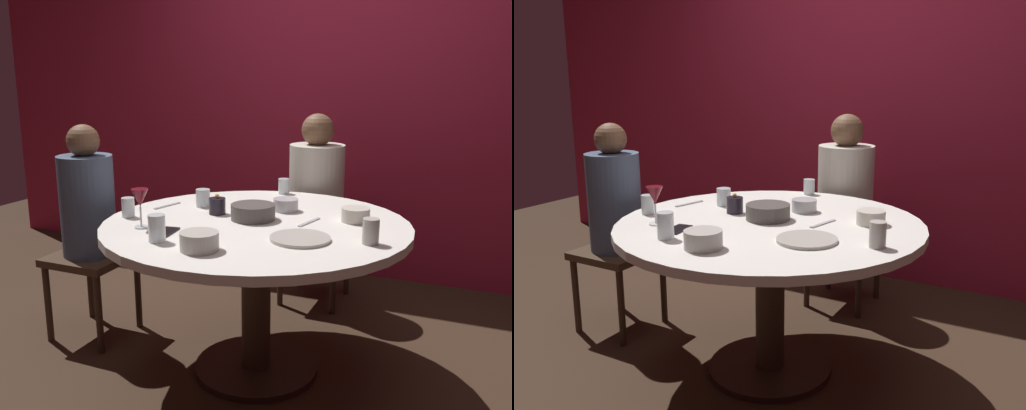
# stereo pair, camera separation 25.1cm
# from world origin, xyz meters

# --- Properties ---
(ground_plane) EXTENTS (8.00, 8.00, 0.00)m
(ground_plane) POSITION_xyz_m (0.00, 0.00, 0.00)
(ground_plane) COLOR #382619
(back_wall) EXTENTS (6.00, 0.10, 2.60)m
(back_wall) POSITION_xyz_m (0.00, 1.57, 1.30)
(back_wall) COLOR maroon
(back_wall) RESTS_ON ground
(dining_table) EXTENTS (1.42, 1.42, 0.75)m
(dining_table) POSITION_xyz_m (0.00, 0.00, 0.61)
(dining_table) COLOR silver
(dining_table) RESTS_ON ground
(seated_diner_left) EXTENTS (0.40, 0.40, 1.17)m
(seated_diner_left) POSITION_xyz_m (-0.98, 0.00, 0.72)
(seated_diner_left) COLOR #3F2D1E
(seated_diner_left) RESTS_ON ground
(seated_diner_back) EXTENTS (0.40, 0.40, 1.19)m
(seated_diner_back) POSITION_xyz_m (0.00, 0.95, 0.73)
(seated_diner_back) COLOR #3F2D1E
(seated_diner_back) RESTS_ON ground
(candle_holder) EXTENTS (0.08, 0.08, 0.10)m
(candle_holder) POSITION_xyz_m (-0.23, 0.06, 0.79)
(candle_holder) COLOR black
(candle_holder) RESTS_ON dining_table
(wine_glass) EXTENTS (0.08, 0.08, 0.18)m
(wine_glass) POSITION_xyz_m (-0.43, -0.29, 0.88)
(wine_glass) COLOR silver
(wine_glass) RESTS_ON dining_table
(dinner_plate) EXTENTS (0.25, 0.25, 0.01)m
(dinner_plate) POSITION_xyz_m (0.28, -0.19, 0.76)
(dinner_plate) COLOR #B2ADA3
(dinner_plate) RESTS_ON dining_table
(cell_phone) EXTENTS (0.09, 0.15, 0.01)m
(cell_phone) POSITION_xyz_m (-0.28, -0.32, 0.76)
(cell_phone) COLOR black
(cell_phone) RESTS_ON dining_table
(bowl_serving_large) EXTENTS (0.12, 0.12, 0.06)m
(bowl_serving_large) POSITION_xyz_m (0.05, 0.26, 0.78)
(bowl_serving_large) COLOR #B7B7BC
(bowl_serving_large) RESTS_ON dining_table
(bowl_salad_center) EXTENTS (0.21, 0.21, 0.07)m
(bowl_salad_center) POSITION_xyz_m (-0.03, 0.03, 0.79)
(bowl_salad_center) COLOR #4C4742
(bowl_salad_center) RESTS_ON dining_table
(bowl_small_white) EXTENTS (0.13, 0.13, 0.07)m
(bowl_small_white) POSITION_xyz_m (0.42, 0.18, 0.79)
(bowl_small_white) COLOR beige
(bowl_small_white) RESTS_ON dining_table
(bowl_sauce_side) EXTENTS (0.15, 0.15, 0.07)m
(bowl_sauce_side) POSITION_xyz_m (-0.03, -0.48, 0.79)
(bowl_sauce_side) COLOR #B2ADA3
(bowl_sauce_side) RESTS_ON dining_table
(cup_near_candle) EXTENTS (0.07, 0.07, 0.10)m
(cup_near_candle) POSITION_xyz_m (0.56, -0.13, 0.81)
(cup_near_candle) COLOR #B2ADA3
(cup_near_candle) RESTS_ON dining_table
(cup_by_left_diner) EXTENTS (0.06, 0.06, 0.09)m
(cup_by_left_diner) POSITION_xyz_m (-0.10, 0.64, 0.80)
(cup_by_left_diner) COLOR silver
(cup_by_left_diner) RESTS_ON dining_table
(cup_by_right_diner) EXTENTS (0.06, 0.06, 0.09)m
(cup_by_right_diner) POSITION_xyz_m (-0.59, -0.16, 0.80)
(cup_by_right_diner) COLOR silver
(cup_by_right_diner) RESTS_ON dining_table
(cup_center_front) EXTENTS (0.07, 0.07, 0.11)m
(cup_center_front) POSITION_xyz_m (-0.25, -0.44, 0.81)
(cup_center_front) COLOR silver
(cup_center_front) RESTS_ON dining_table
(cup_far_edge) EXTENTS (0.07, 0.07, 0.09)m
(cup_far_edge) POSITION_xyz_m (-0.37, 0.17, 0.80)
(cup_far_edge) COLOR silver
(cup_far_edge) RESTS_ON dining_table
(fork_near_plate) EXTENTS (0.05, 0.18, 0.01)m
(fork_near_plate) POSITION_xyz_m (0.23, 0.08, 0.76)
(fork_near_plate) COLOR #B7B7BC
(fork_near_plate) RESTS_ON dining_table
(knife_near_plate) EXTENTS (0.06, 0.18, 0.01)m
(knife_near_plate) POSITION_xyz_m (-0.55, 0.10, 0.76)
(knife_near_plate) COLOR #B7B7BC
(knife_near_plate) RESTS_ON dining_table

